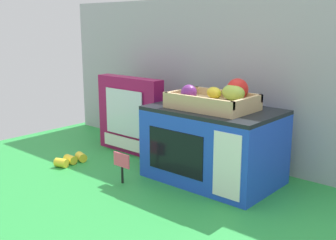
% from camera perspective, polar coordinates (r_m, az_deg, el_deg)
% --- Properties ---
extents(ground_plane, '(1.70, 1.70, 0.00)m').
position_cam_1_polar(ground_plane, '(1.45, 2.26, -7.04)').
color(ground_plane, green).
rests_on(ground_plane, ground).
extents(display_back_panel, '(1.61, 0.03, 0.60)m').
position_cam_1_polar(display_back_panel, '(1.54, 7.28, 5.51)').
color(display_back_panel, '#A0A3A8').
rests_on(display_back_panel, ground).
extents(toy_microwave, '(0.41, 0.27, 0.24)m').
position_cam_1_polar(toy_microwave, '(1.34, 6.38, -3.35)').
color(toy_microwave, blue).
rests_on(toy_microwave, ground).
extents(food_groups_crate, '(0.26, 0.18, 0.09)m').
position_cam_1_polar(food_groups_crate, '(1.30, 6.78, 2.90)').
color(food_groups_crate, tan).
rests_on(food_groups_crate, toy_microwave).
extents(cookie_set_box, '(0.31, 0.06, 0.30)m').
position_cam_1_polar(cookie_set_box, '(1.63, -5.31, 0.67)').
color(cookie_set_box, '#99144C').
rests_on(cookie_set_box, ground).
extents(price_sign, '(0.07, 0.01, 0.10)m').
position_cam_1_polar(price_sign, '(1.33, -6.45, -5.99)').
color(price_sign, black).
rests_on(price_sign, ground).
extents(loose_toy_banana, '(0.06, 0.13, 0.03)m').
position_cam_1_polar(loose_toy_banana, '(1.55, -13.30, -5.38)').
color(loose_toy_banana, yellow).
rests_on(loose_toy_banana, ground).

